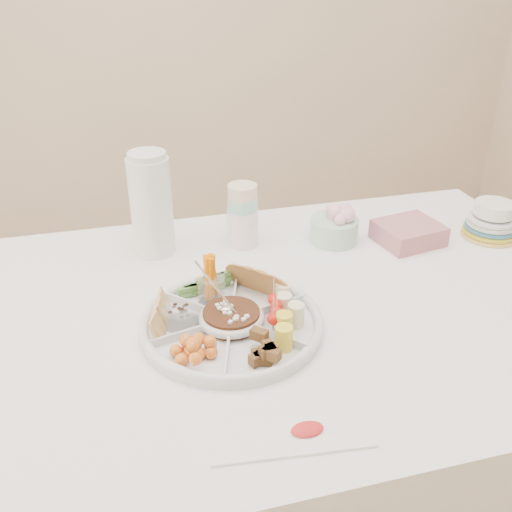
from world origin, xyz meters
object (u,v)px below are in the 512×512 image
object	(u,v)px
party_tray	(231,320)
thermos	(151,203)
plate_stack	(492,220)
dining_table	(283,424)

from	to	relation	value
party_tray	thermos	size ratio (longest dim) A/B	1.37
plate_stack	party_tray	bearing A→B (deg)	-162.83
dining_table	plate_stack	xyz separation A→B (m)	(0.65, 0.18, 0.43)
plate_stack	dining_table	bearing A→B (deg)	-164.75
party_tray	thermos	distance (m)	0.43
party_tray	plate_stack	xyz separation A→B (m)	(0.79, 0.24, 0.03)
dining_table	thermos	world-z (taller)	thermos
plate_stack	thermos	bearing A→B (deg)	170.72
dining_table	thermos	distance (m)	0.67
dining_table	party_tray	bearing A→B (deg)	-154.73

